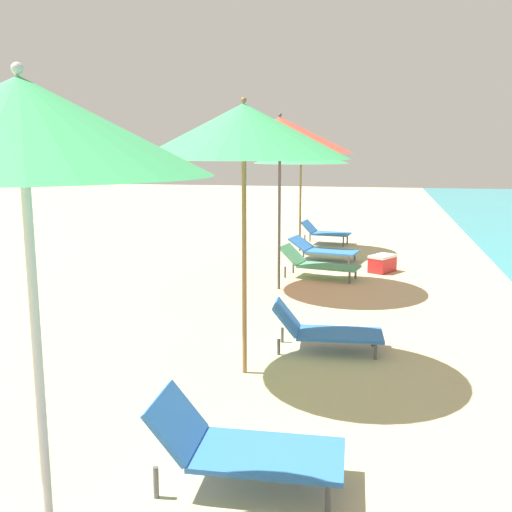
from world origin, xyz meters
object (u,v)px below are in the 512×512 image
object	(u,v)px
lounger_farthest_shoreside	(325,232)
lounger_third_shoreside	(324,329)
umbrella_fourth	(280,135)
umbrella_farthest	(301,154)
cooler_box	(382,263)
umbrella_second	(21,127)
lounger_fourth_shoreside	(318,263)
lounger_farthest_inland	(323,249)
umbrella_third	(244,132)
lounger_second_shoreside	(241,446)

from	to	relation	value
lounger_farthest_shoreside	lounger_third_shoreside	bearing A→B (deg)	-77.97
umbrella_fourth	lounger_farthest_shoreside	bearing A→B (deg)	86.78
lounger_third_shoreside	umbrella_farthest	bearing A→B (deg)	95.86
lounger_farthest_shoreside	cooler_box	size ratio (longest dim) A/B	1.94
umbrella_second	lounger_fourth_shoreside	distance (m)	8.66
umbrella_fourth	lounger_farthest_inland	distance (m)	3.72
lounger_fourth_shoreside	cooler_box	bearing A→B (deg)	45.54
umbrella_fourth	lounger_fourth_shoreside	distance (m)	2.64
cooler_box	umbrella_fourth	bearing A→B (deg)	-133.34
umbrella_fourth	cooler_box	bearing A→B (deg)	46.66
cooler_box	lounger_farthest_shoreside	bearing A→B (deg)	114.24
lounger_third_shoreside	lounger_farthest_shoreside	xyz separation A→B (m)	(-0.80, 8.15, 0.05)
umbrella_second	lounger_third_shoreside	distance (m)	4.95
cooler_box	lounger_third_shoreside	bearing A→B (deg)	-97.82
lounger_third_shoreside	umbrella_farthest	xyz separation A→B (m)	(-1.28, 6.96, 2.03)
umbrella_farthest	cooler_box	world-z (taller)	umbrella_farthest
lounger_farthest_inland	cooler_box	world-z (taller)	lounger_farthest_inland
umbrella_fourth	lounger_fourth_shoreside	world-z (taller)	umbrella_fourth
umbrella_third	lounger_farthest_inland	size ratio (longest dim) A/B	1.89
lounger_second_shoreside	lounger_farthest_inland	world-z (taller)	lounger_second_shoreside
lounger_fourth_shoreside	lounger_farthest_shoreside	world-z (taller)	lounger_fourth_shoreside
umbrella_farthest	cooler_box	xyz separation A→B (m)	(1.95, -2.08, -2.12)
umbrella_second	lounger_farthest_inland	bearing A→B (deg)	87.52
umbrella_second	lounger_fourth_shoreside	bearing A→B (deg)	86.41
umbrella_second	umbrella_fourth	distance (m)	7.31
lounger_second_shoreside	umbrella_third	size ratio (longest dim) A/B	0.48
umbrella_third	lounger_fourth_shoreside	xyz separation A→B (m)	(0.24, 4.97, -2.30)
umbrella_farthest	umbrella_fourth	bearing A→B (deg)	-87.23
lounger_fourth_shoreside	lounger_farthest_inland	size ratio (longest dim) A/B	1.01
lounger_second_shoreside	lounger_third_shoreside	size ratio (longest dim) A/B	1.04
lounger_fourth_shoreside	umbrella_farthest	xyz separation A→B (m)	(-0.76, 2.90, 2.01)
lounger_third_shoreside	lounger_farthest_inland	xyz separation A→B (m)	(-0.61, 5.84, -0.01)
umbrella_fourth	umbrella_farthest	xyz separation A→B (m)	(-0.19, 3.94, -0.35)
umbrella_fourth	lounger_farthest_shoreside	world-z (taller)	umbrella_fourth
lounger_third_shoreside	lounger_fourth_shoreside	xyz separation A→B (m)	(-0.53, 4.06, 0.02)
umbrella_second	lounger_third_shoreside	size ratio (longest dim) A/B	2.07
umbrella_second	lounger_third_shoreside	xyz separation A→B (m)	(1.05, 4.29, -2.25)
umbrella_farthest	lounger_farthest_shoreside	bearing A→B (deg)	68.07
lounger_third_shoreside	cooler_box	size ratio (longest dim) A/B	2.06
umbrella_third	lounger_third_shoreside	xyz separation A→B (m)	(0.77, 0.91, -2.32)
umbrella_fourth	umbrella_farthest	world-z (taller)	umbrella_fourth
umbrella_third	umbrella_fourth	bearing A→B (deg)	94.65
lounger_farthest_inland	umbrella_third	bearing A→B (deg)	-81.06
lounger_fourth_shoreside	cooler_box	distance (m)	1.45
lounger_second_shoreside	umbrella_third	bearing A→B (deg)	100.10
lounger_second_shoreside	umbrella_farthest	distance (m)	10.24
umbrella_third	umbrella_farthest	xyz separation A→B (m)	(-0.51, 7.87, -0.29)
lounger_second_shoreside	lounger_farthest_inland	xyz separation A→B (m)	(-0.32, 8.87, -0.05)
lounger_third_shoreside	cooler_box	distance (m)	4.93
lounger_third_shoreside	lounger_farthest_inland	world-z (taller)	lounger_third_shoreside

